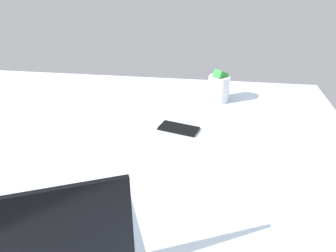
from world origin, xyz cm
name	(u,v)px	position (x,y,z in cm)	size (l,w,h in cm)	color
bed_mattress	(90,171)	(0.00, 0.00, 9.00)	(180.00, 140.00, 18.00)	silver
laptop	(48,240)	(-7.54, 40.66, 22.41)	(39.47, 34.33, 23.00)	silver
snack_cup	(219,88)	(-42.47, -44.89, 23.97)	(9.00, 9.27, 14.12)	silver
cell_phone	(179,128)	(-28.35, -16.93, 18.40)	(6.80, 14.00, 0.80)	black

